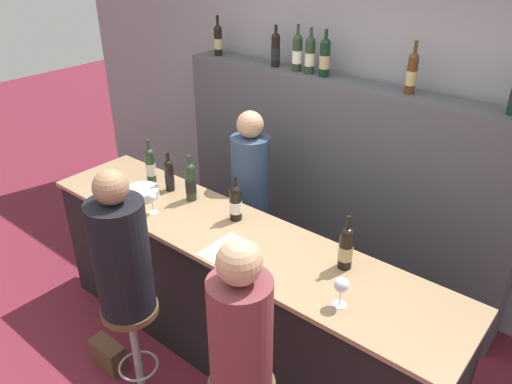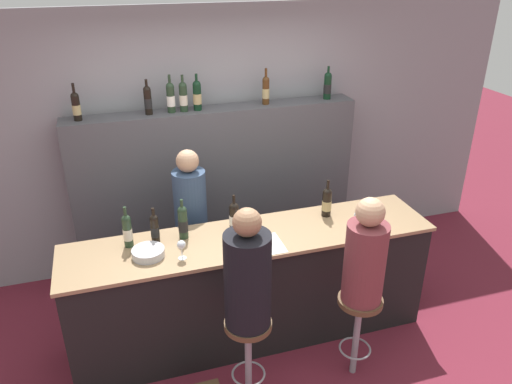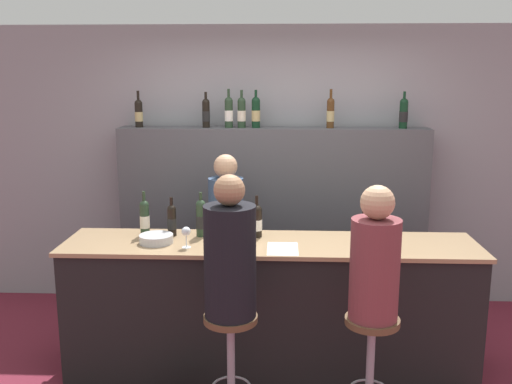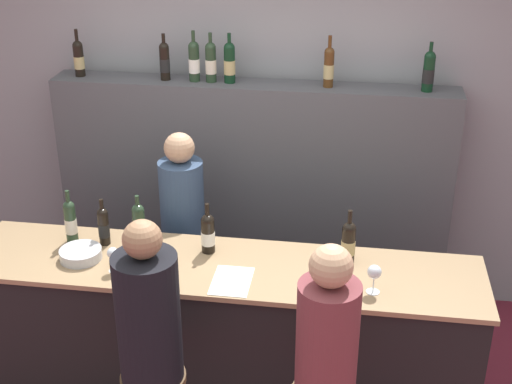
{
  "view_description": "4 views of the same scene",
  "coord_description": "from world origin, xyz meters",
  "px_view_note": "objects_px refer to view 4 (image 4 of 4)",
  "views": [
    {
      "loc": [
        1.76,
        -1.61,
        2.67
      ],
      "look_at": [
        0.22,
        0.26,
        1.37
      ],
      "focal_mm": 35.0,
      "sensor_mm": 36.0,
      "label": 1
    },
    {
      "loc": [
        -0.98,
        -2.94,
        3.01
      ],
      "look_at": [
        0.06,
        0.37,
        1.33
      ],
      "focal_mm": 35.0,
      "sensor_mm": 36.0,
      "label": 2
    },
    {
      "loc": [
        0.07,
        -3.6,
        2.17
      ],
      "look_at": [
        -0.1,
        0.26,
        1.36
      ],
      "focal_mm": 40.0,
      "sensor_mm": 36.0,
      "label": 3
    },
    {
      "loc": [
        0.7,
        -3.08,
        3.1
      ],
      "look_at": [
        0.19,
        0.37,
        1.43
      ],
      "focal_mm": 50.0,
      "sensor_mm": 36.0,
      "label": 4
    }
  ],
  "objects_px": {
    "wine_bottle_backbar_0": "(79,58)",
    "wine_bottle_counter_1": "(104,226)",
    "guest_seated_left": "(148,312)",
    "wine_glass_0": "(113,254)",
    "wine_bottle_backbar_1": "(165,61)",
    "wine_bottle_counter_0": "(70,221)",
    "wine_bottle_backbar_2": "(194,61)",
    "wine_bottle_backbar_6": "(429,71)",
    "wine_glass_1": "(374,273)",
    "wine_bottle_counter_3": "(208,233)",
    "wine_bottle_backbar_4": "(230,62)",
    "wine_bottle_counter_2": "(139,225)",
    "wine_bottle_counter_4": "(348,242)",
    "guest_seated_right": "(328,332)",
    "wine_bottle_backbar_3": "(211,62)",
    "bartender": "(184,248)",
    "wine_bottle_backbar_5": "(329,66)",
    "metal_bowl": "(81,254)"
  },
  "relations": [
    {
      "from": "wine_bottle_backbar_4",
      "to": "metal_bowl",
      "type": "relative_size",
      "value": 1.39
    },
    {
      "from": "wine_bottle_backbar_1",
      "to": "wine_bottle_backbar_5",
      "type": "height_order",
      "value": "wine_bottle_backbar_5"
    },
    {
      "from": "wine_bottle_counter_0",
      "to": "guest_seated_right",
      "type": "relative_size",
      "value": 0.41
    },
    {
      "from": "wine_bottle_counter_4",
      "to": "guest_seated_right",
      "type": "distance_m",
      "value": 0.8
    },
    {
      "from": "wine_bottle_backbar_1",
      "to": "wine_bottle_counter_3",
      "type": "bearing_deg",
      "value": -64.5
    },
    {
      "from": "wine_bottle_counter_2",
      "to": "wine_bottle_backbar_2",
      "type": "relative_size",
      "value": 0.97
    },
    {
      "from": "wine_glass_1",
      "to": "metal_bowl",
      "type": "distance_m",
      "value": 1.66
    },
    {
      "from": "metal_bowl",
      "to": "wine_bottle_backbar_5",
      "type": "bearing_deg",
      "value": 43.2
    },
    {
      "from": "metal_bowl",
      "to": "guest_seated_left",
      "type": "distance_m",
      "value": 0.85
    },
    {
      "from": "wine_bottle_backbar_3",
      "to": "wine_bottle_backbar_5",
      "type": "height_order",
      "value": "wine_bottle_backbar_5"
    },
    {
      "from": "wine_bottle_counter_2",
      "to": "bartender",
      "type": "xyz_separation_m",
      "value": [
        0.14,
        0.47,
        -0.41
      ]
    },
    {
      "from": "wine_bottle_backbar_0",
      "to": "wine_bottle_counter_1",
      "type": "bearing_deg",
      "value": -65.47
    },
    {
      "from": "wine_bottle_backbar_4",
      "to": "bartender",
      "type": "xyz_separation_m",
      "value": [
        -0.22,
        -0.58,
        -1.11
      ]
    },
    {
      "from": "wine_bottle_counter_2",
      "to": "wine_bottle_backbar_1",
      "type": "relative_size",
      "value": 1.05
    },
    {
      "from": "wine_bottle_backbar_0",
      "to": "wine_bottle_backbar_1",
      "type": "height_order",
      "value": "wine_bottle_backbar_0"
    },
    {
      "from": "wine_bottle_counter_2",
      "to": "metal_bowl",
      "type": "distance_m",
      "value": 0.37
    },
    {
      "from": "wine_bottle_backbar_4",
      "to": "wine_bottle_counter_1",
      "type": "bearing_deg",
      "value": -118.83
    },
    {
      "from": "wine_bottle_backbar_1",
      "to": "guest_seated_right",
      "type": "relative_size",
      "value": 0.38
    },
    {
      "from": "wine_bottle_backbar_3",
      "to": "wine_glass_0",
      "type": "height_order",
      "value": "wine_bottle_backbar_3"
    },
    {
      "from": "wine_bottle_backbar_2",
      "to": "guest_seated_right",
      "type": "bearing_deg",
      "value": -60.77
    },
    {
      "from": "wine_bottle_counter_3",
      "to": "wine_bottle_backbar_4",
      "type": "height_order",
      "value": "wine_bottle_backbar_4"
    },
    {
      "from": "wine_bottle_backbar_4",
      "to": "wine_bottle_backbar_5",
      "type": "relative_size",
      "value": 0.98
    },
    {
      "from": "wine_bottle_backbar_2",
      "to": "wine_bottle_backbar_1",
      "type": "bearing_deg",
      "value": 180.0
    },
    {
      "from": "wine_bottle_counter_1",
      "to": "wine_bottle_counter_4",
      "type": "xyz_separation_m",
      "value": [
        1.43,
        -0.0,
        0.01
      ]
    },
    {
      "from": "wine_bottle_backbar_4",
      "to": "metal_bowl",
      "type": "xyz_separation_m",
      "value": [
        -0.65,
        -1.23,
        -0.81
      ]
    },
    {
      "from": "wine_bottle_backbar_3",
      "to": "guest_seated_left",
      "type": "distance_m",
      "value": 1.98
    },
    {
      "from": "wine_bottle_counter_1",
      "to": "wine_glass_1",
      "type": "distance_m",
      "value": 1.61
    },
    {
      "from": "wine_bottle_counter_4",
      "to": "wine_bottle_backbar_0",
      "type": "relative_size",
      "value": 1.01
    },
    {
      "from": "wine_bottle_backbar_1",
      "to": "bartender",
      "type": "relative_size",
      "value": 0.21
    },
    {
      "from": "wine_bottle_counter_2",
      "to": "wine_glass_0",
      "type": "height_order",
      "value": "wine_bottle_counter_2"
    },
    {
      "from": "bartender",
      "to": "wine_bottle_backbar_5",
      "type": "bearing_deg",
      "value": 33.3
    },
    {
      "from": "wine_bottle_counter_0",
      "to": "wine_bottle_backbar_6",
      "type": "height_order",
      "value": "wine_bottle_backbar_6"
    },
    {
      "from": "wine_bottle_backbar_5",
      "to": "bartender",
      "type": "xyz_separation_m",
      "value": [
        -0.88,
        -0.58,
        -1.11
      ]
    },
    {
      "from": "wine_bottle_counter_2",
      "to": "wine_bottle_backbar_4",
      "type": "relative_size",
      "value": 0.99
    },
    {
      "from": "wine_bottle_backbar_2",
      "to": "wine_bottle_backbar_6",
      "type": "height_order",
      "value": "wine_bottle_backbar_2"
    },
    {
      "from": "wine_bottle_backbar_4",
      "to": "wine_bottle_backbar_5",
      "type": "xyz_separation_m",
      "value": [
        0.66,
        0.0,
        -0.0
      ]
    },
    {
      "from": "wine_bottle_counter_4",
      "to": "wine_bottle_backbar_4",
      "type": "distance_m",
      "value": 1.53
    },
    {
      "from": "wine_bottle_backbar_4",
      "to": "wine_bottle_backbar_5",
      "type": "distance_m",
      "value": 0.66
    },
    {
      "from": "wine_bottle_backbar_3",
      "to": "metal_bowl",
      "type": "height_order",
      "value": "wine_bottle_backbar_3"
    },
    {
      "from": "wine_bottle_backbar_2",
      "to": "wine_glass_1",
      "type": "bearing_deg",
      "value": -46.98
    },
    {
      "from": "wine_bottle_counter_0",
      "to": "wine_bottle_backbar_0",
      "type": "distance_m",
      "value": 1.29
    },
    {
      "from": "wine_bottle_backbar_5",
      "to": "wine_bottle_backbar_0",
      "type": "bearing_deg",
      "value": -180.0
    },
    {
      "from": "wine_bottle_counter_0",
      "to": "wine_bottle_counter_3",
      "type": "bearing_deg",
      "value": 0.0
    },
    {
      "from": "guest_seated_right",
      "to": "wine_bottle_backbar_4",
      "type": "bearing_deg",
      "value": 113.2
    },
    {
      "from": "guest_seated_left",
      "to": "wine_glass_0",
      "type": "bearing_deg",
      "value": 124.46
    },
    {
      "from": "wine_bottle_counter_3",
      "to": "guest_seated_left",
      "type": "xyz_separation_m",
      "value": [
        -0.13,
        -0.8,
        -0.01
      ]
    },
    {
      "from": "wine_bottle_backbar_4",
      "to": "guest_seated_left",
      "type": "xyz_separation_m",
      "value": [
        -0.07,
        -1.84,
        -0.73
      ]
    },
    {
      "from": "wine_bottle_counter_0",
      "to": "wine_bottle_backbar_2",
      "type": "xyz_separation_m",
      "value": [
        0.54,
        1.05,
        0.71
      ]
    },
    {
      "from": "wine_bottle_counter_0",
      "to": "wine_glass_0",
      "type": "xyz_separation_m",
      "value": [
        0.36,
        -0.29,
        -0.03
      ]
    },
    {
      "from": "wine_bottle_backbar_6",
      "to": "guest_seated_right",
      "type": "relative_size",
      "value": 0.39
    }
  ]
}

